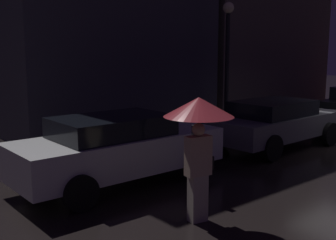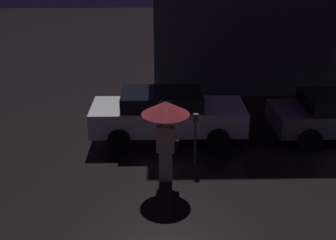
{
  "view_description": "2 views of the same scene",
  "coord_description": "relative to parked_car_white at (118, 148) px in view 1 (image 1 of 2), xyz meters",
  "views": [
    {
      "loc": [
        -11.47,
        -5.72,
        2.74
      ],
      "look_at": [
        -6.34,
        0.44,
        1.38
      ],
      "focal_mm": 45.0,
      "sensor_mm": 36.0,
      "label": 1
    },
    {
      "loc": [
        -7.12,
        -9.9,
        5.19
      ],
      "look_at": [
        -6.9,
        0.28,
        1.0
      ],
      "focal_mm": 45.0,
      "sensor_mm": 36.0,
      "label": 2
    }
  ],
  "objects": [
    {
      "name": "building_facade_left",
      "position": [
        3.16,
        5.16,
        3.58
      ],
      "size": [
        7.12,
        3.0,
        8.67
      ],
      "color": "#3D3D47",
      "rests_on": "ground"
    },
    {
      "name": "parked_car_white",
      "position": [
        0.0,
        0.0,
        0.0
      ],
      "size": [
        4.37,
        1.88,
        1.42
      ],
      "rotation": [
        0.0,
        0.0,
        -0.0
      ],
      "color": "silver",
      "rests_on": "ground"
    },
    {
      "name": "parked_car_grey",
      "position": [
        5.18,
        -0.06,
        -0.04
      ],
      "size": [
        4.39,
        1.96,
        1.33
      ],
      "rotation": [
        0.0,
        0.0,
        0.03
      ],
      "color": "slate",
      "rests_on": "ground"
    },
    {
      "name": "pedestrian_with_umbrella",
      "position": [
        -0.07,
        -2.42,
        0.87
      ],
      "size": [
        1.1,
        1.1,
        2.01
      ],
      "rotation": [
        0.0,
        0.0,
        2.96
      ],
      "color": "beige",
      "rests_on": "ground"
    },
    {
      "name": "parking_meter",
      "position": [
        0.69,
        -1.55,
        0.08
      ],
      "size": [
        0.12,
        0.1,
        1.36
      ],
      "color": "#4C5154",
      "rests_on": "ground"
    },
    {
      "name": "street_lamp_near",
      "position": [
        5.99,
        2.53,
        2.03
      ],
      "size": [
        0.37,
        0.37,
        4.25
      ],
      "color": "black",
      "rests_on": "ground"
    }
  ]
}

